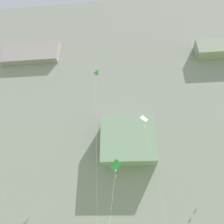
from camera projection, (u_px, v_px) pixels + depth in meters
cliff_face at (127, 110)px, 64.51m from camera, size 180.00×31.67×70.04m
kite_diamond_high_left at (146, 126)px, 35.54m from camera, size 2.86×2.26×20.68m
kite_diamond_high_right at (116, 167)px, 32.10m from camera, size 1.90×6.30×12.74m
kite_delta_front_field at (94, 79)px, 39.78m from camera, size 3.04×4.56×29.52m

